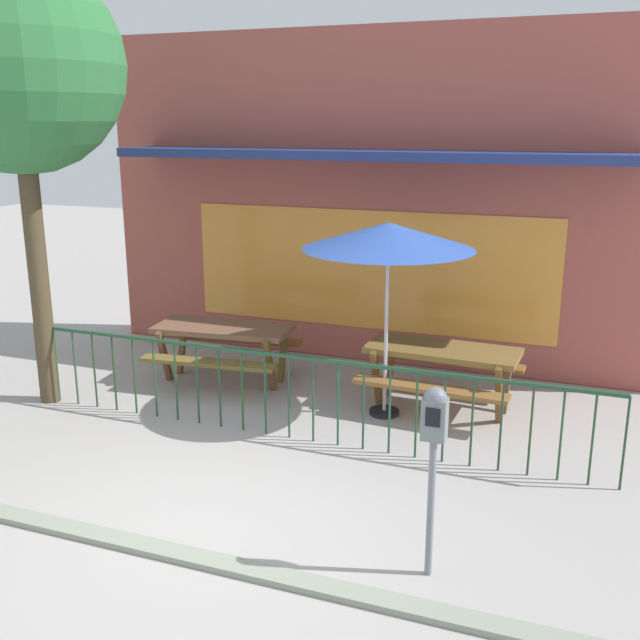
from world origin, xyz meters
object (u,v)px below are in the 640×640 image
Objects in this scene: parking_meter_near at (434,432)px; street_tree at (17,68)px; picnic_table_left at (224,338)px; patio_umbrella at (389,237)px; picnic_table_right at (442,361)px.

street_tree reaches higher than parking_meter_near.
picnic_table_left is at bearing 136.44° from parking_meter_near.
picnic_table_left is 2.81m from patio_umbrella.
picnic_table_right is 0.36× the size of street_tree.
picnic_table_right is at bearing 1.32° from picnic_table_left.
picnic_table_left is at bearing -178.68° from picnic_table_right.
patio_umbrella is 4.57m from street_tree.
picnic_table_right is 1.69m from patio_umbrella.
picnic_table_left is 1.03× the size of picnic_table_right.
parking_meter_near is at bearing -43.56° from picnic_table_left.
picnic_table_left is at bearing 171.29° from patio_umbrella.
street_tree is (-4.05, -1.05, 1.83)m from patio_umbrella.
picnic_table_right is 0.81× the size of patio_umbrella.
parking_meter_near is at bearing -79.99° from picnic_table_right.
picnic_table_left is 0.84× the size of patio_umbrella.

